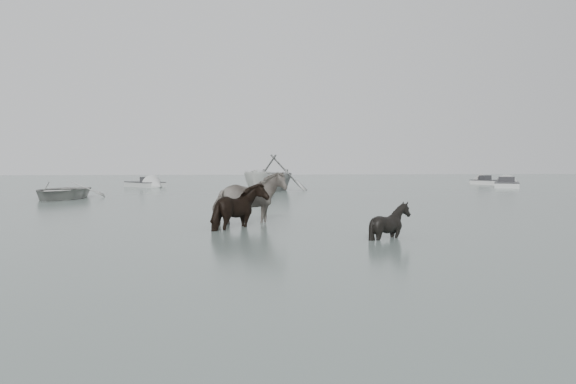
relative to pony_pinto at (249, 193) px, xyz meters
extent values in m
plane|color=#4E5D56|center=(-0.75, -2.89, -0.88)|extent=(140.00, 140.00, 0.00)
imported|color=black|center=(0.00, 0.00, 0.00)|extent=(2.24, 1.35, 1.76)
imported|color=black|center=(-0.26, -1.18, -0.10)|extent=(1.66, 1.82, 1.56)
imported|color=black|center=(3.18, -3.50, -0.27)|extent=(1.26, 1.16, 1.22)
imported|color=#A6A7A2|center=(-8.70, 12.11, -0.40)|extent=(3.72, 4.95, 0.97)
imported|color=#959896|center=(2.43, 19.17, 0.33)|extent=(5.49, 5.81, 2.43)
imported|color=silver|center=(1.25, 16.19, -0.12)|extent=(2.35, 4.15, 1.51)
camera|label=1|loc=(-0.63, -16.30, 0.90)|focal=35.00mm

